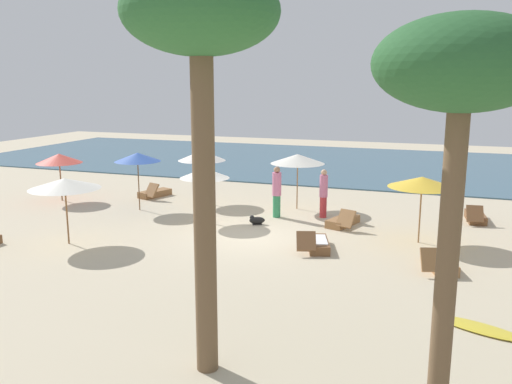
# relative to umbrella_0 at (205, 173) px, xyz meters

# --- Properties ---
(ground_plane) EXTENTS (60.00, 60.00, 0.00)m
(ground_plane) POSITION_rel_umbrella_0_xyz_m (2.28, -1.28, -1.81)
(ground_plane) COLOR beige
(ocean_water) EXTENTS (48.00, 16.00, 0.06)m
(ocean_water) POSITION_rel_umbrella_0_xyz_m (2.28, 15.72, -1.78)
(ocean_water) COLOR #3D6075
(ocean_water) RESTS_ON ground_plane
(umbrella_0) EXTENTS (1.80, 1.80, 1.99)m
(umbrella_0) POSITION_rel_umbrella_0_xyz_m (0.00, 0.00, 0.00)
(umbrella_0) COLOR brown
(umbrella_0) RESTS_ON ground_plane
(umbrella_1) EXTENTS (2.10, 2.10, 2.13)m
(umbrella_1) POSITION_rel_umbrella_0_xyz_m (7.46, -0.04, 0.15)
(umbrella_1) COLOR olive
(umbrella_1) RESTS_ON ground_plane
(umbrella_2) EXTENTS (2.19, 2.19, 2.10)m
(umbrella_2) POSITION_rel_umbrella_0_xyz_m (-2.96, -3.86, 0.13)
(umbrella_2) COLOR brown
(umbrella_2) RESTS_ON ground_plane
(umbrella_3) EXTENTS (2.15, 2.15, 2.22)m
(umbrella_3) POSITION_rel_umbrella_0_xyz_m (2.60, 3.13, 0.22)
(umbrella_3) COLOR olive
(umbrella_3) RESTS_ON ground_plane
(umbrella_4) EXTENTS (1.98, 1.98, 2.22)m
(umbrella_4) POSITION_rel_umbrella_0_xyz_m (-1.43, 2.82, 0.21)
(umbrella_4) COLOR brown
(umbrella_4) RESTS_ON ground_plane
(umbrella_5) EXTENTS (1.91, 1.91, 2.03)m
(umbrella_5) POSITION_rel_umbrella_0_xyz_m (-7.35, 1.22, 0.02)
(umbrella_5) COLOR brown
(umbrella_5) RESTS_ON ground_plane
(umbrella_6) EXTENTS (1.81, 1.81, 2.30)m
(umbrella_6) POSITION_rel_umbrella_0_xyz_m (-3.28, 0.85, 0.32)
(umbrella_6) COLOR brown
(umbrella_6) RESTS_ON ground_plane
(lounger_0) EXTENTS (1.07, 1.80, 0.67)m
(lounger_0) POSITION_rel_umbrella_0_xyz_m (4.58, -1.83, -1.63)
(lounger_0) COLOR brown
(lounger_0) RESTS_ON ground_plane
(lounger_1) EXTENTS (1.11, 1.76, 0.72)m
(lounger_1) POSITION_rel_umbrella_0_xyz_m (-3.96, 3.20, -1.64)
(lounger_1) COLOR olive
(lounger_1) RESTS_ON ground_plane
(lounger_2) EXTENTS (1.09, 1.77, 0.72)m
(lounger_2) POSITION_rel_umbrella_0_xyz_m (4.83, 1.15, -1.64)
(lounger_2) COLOR olive
(lounger_2) RESTS_ON ground_plane
(lounger_3) EXTENTS (1.05, 1.74, 0.74)m
(lounger_3) POSITION_rel_umbrella_0_xyz_m (8.12, -2.43, -1.63)
(lounger_3) COLOR olive
(lounger_3) RESTS_ON ground_plane
(lounger_5) EXTENTS (0.75, 1.73, 0.70)m
(lounger_5) POSITION_rel_umbrella_0_xyz_m (9.29, 3.40, -1.64)
(lounger_5) COLOR brown
(lounger_5) RESTS_ON ground_plane
(person_0) EXTENTS (0.32, 0.32, 1.83)m
(person_0) POSITION_rel_umbrella_0_xyz_m (3.89, 2.10, -0.86)
(person_0) COLOR #BF3338
(person_0) RESTS_ON ground_plane
(person_1) EXTENTS (0.44, 0.44, 1.93)m
(person_1) POSITION_rel_umbrella_0_xyz_m (2.23, 1.56, -0.82)
(person_1) COLOR #338C59
(person_1) RESTS_ON ground_plane
(palm_1) EXTENTS (2.51, 2.51, 6.79)m
(palm_1) POSITION_rel_umbrella_0_xyz_m (4.32, -9.24, 4.01)
(palm_1) COLOR brown
(palm_1) RESTS_ON ground_plane
(palm_2) EXTENTS (2.30, 2.30, 5.88)m
(palm_2) POSITION_rel_umbrella_0_xyz_m (8.19, -9.71, 3.27)
(palm_2) COLOR brown
(palm_2) RESTS_ON ground_plane
(dog) EXTENTS (0.62, 0.46, 0.29)m
(dog) POSITION_rel_umbrella_0_xyz_m (1.87, 0.30, -1.65)
(dog) COLOR black
(dog) RESTS_ON ground_plane
(surfboard) EXTENTS (1.90, 1.16, 0.07)m
(surfboard) POSITION_rel_umbrella_0_xyz_m (9.00, -5.99, -1.77)
(surfboard) COLOR gold
(surfboard) RESTS_ON ground_plane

